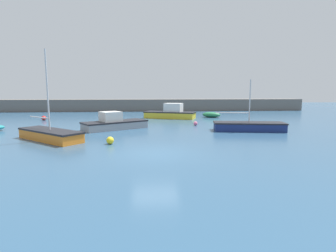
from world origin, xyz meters
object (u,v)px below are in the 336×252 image
Objects in this scene: fishing_dinghy_green at (211,115)px; mooring_buoy_yellow at (110,140)px; sailboat_tall_mast at (50,134)px; motorboat_with_cabin at (171,113)px; cabin_cruiser_white at (114,123)px; mooring_buoy_orange at (109,120)px; sailboat_twin_hulled at (249,126)px; mooring_buoy_pink at (195,123)px; mooring_buoy_red at (44,118)px.

fishing_dinghy_green is 19.32m from mooring_buoy_yellow.
sailboat_tall_mast is (-14.83, -14.50, 0.06)m from fishing_dinghy_green.
motorboat_with_cabin is 16.38m from mooring_buoy_yellow.
mooring_buoy_orange is (-1.17, 5.03, -0.22)m from cabin_cruiser_white.
cabin_cruiser_white is at bearing 94.64° from mooring_buoy_yellow.
motorboat_with_cabin is 1.08× the size of sailboat_tall_mast.
sailboat_twin_hulled is at bearing -55.66° from fishing_dinghy_green.
sailboat_tall_mast is 13.23m from mooring_buoy_pink.
mooring_buoy_yellow is (9.45, -14.38, -0.02)m from mooring_buoy_red.
sailboat_twin_hulled reaches higher than mooring_buoy_orange.
sailboat_twin_hulled is 12.72× the size of mooring_buoy_yellow.
mooring_buoy_pink is at bearing 125.89° from motorboat_with_cabin.
mooring_buoy_orange is (2.56, 10.03, -0.10)m from sailboat_tall_mast.
sailboat_twin_hulled reaches higher than mooring_buoy_red.
mooring_buoy_yellow is (0.54, -6.68, -0.28)m from cabin_cruiser_white.
cabin_cruiser_white is 0.96× the size of sailboat_tall_mast.
cabin_cruiser_white reaches higher than mooring_buoy_pink.
cabin_cruiser_white is 11.77m from mooring_buoy_red.
sailboat_twin_hulled reaches higher than mooring_buoy_yellow.
sailboat_tall_mast reaches higher than fishing_dinghy_green.
motorboat_with_cabin is 7.24m from mooring_buoy_pink.
cabin_cruiser_white is 0.90× the size of motorboat_with_cabin.
sailboat_tall_mast is at bearing 77.02° from motorboat_with_cabin.
mooring_buoy_orange is at bearing 160.63° from sailboat_twin_hulled.
cabin_cruiser_white is 5.17m from mooring_buoy_orange.
mooring_buoy_pink is at bearing -20.19° from mooring_buoy_orange.
fishing_dinghy_green is 20.74m from sailboat_tall_mast.
mooring_buoy_pink is at bearing -81.81° from fishing_dinghy_green.
fishing_dinghy_green is at bearing 101.47° from sailboat_twin_hulled.
mooring_buoy_pink is at bearing 145.11° from sailboat_twin_hulled.
sailboat_tall_mast is (-9.58, -13.82, -0.25)m from motorboat_with_cabin.
mooring_buoy_red reaches higher than mooring_buoy_pink.
mooring_buoy_orange is at bearing -127.44° from fishing_dinghy_green.
sailboat_tall_mast is (-15.19, -3.02, 0.01)m from sailboat_twin_hulled.
sailboat_twin_hulled is 2.32× the size of fishing_dinghy_green.
mooring_buoy_red is at bearing 152.71° from sailboat_tall_mast.
mooring_buoy_orange is 11.84m from mooring_buoy_yellow.
mooring_buoy_orange is at bearing 159.81° from mooring_buoy_pink.
mooring_buoy_pink is (11.34, 6.80, -0.20)m from sailboat_tall_mast.
motorboat_with_cabin is 2.51× the size of fishing_dinghy_green.
mooring_buoy_pink is at bearing -19.63° from mooring_buoy_red.
mooring_buoy_orange is at bearing 116.20° from sailboat_tall_mast.
sailboat_twin_hulled is 15.53× the size of mooring_buoy_pink.
mooring_buoy_orange is (-7.02, -3.78, -0.35)m from motorboat_with_cabin.
sailboat_twin_hulled is 11.88m from mooring_buoy_yellow.
fishing_dinghy_green is (-0.36, 11.48, -0.04)m from sailboat_twin_hulled.
sailboat_twin_hulled is at bearing -42.05° from cabin_cruiser_white.
fishing_dinghy_green is 6.69× the size of mooring_buoy_pink.
motorboat_with_cabin is 14.80m from mooring_buoy_red.
cabin_cruiser_white is 6.24m from sailboat_tall_mast.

